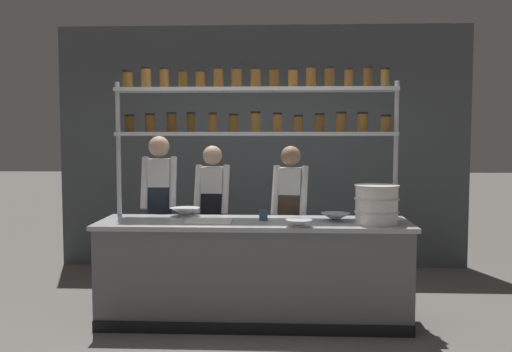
% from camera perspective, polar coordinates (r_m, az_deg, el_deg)
% --- Properties ---
extents(ground_plane, '(40.00, 40.00, 0.00)m').
position_cam_1_polar(ground_plane, '(5.37, -0.21, -14.27)').
color(ground_plane, slate).
extents(back_wall, '(5.20, 0.12, 3.06)m').
position_cam_1_polar(back_wall, '(7.29, 0.65, 2.89)').
color(back_wall, '#4C5156').
rests_on(back_wall, ground_plane).
extents(prep_counter, '(2.80, 0.76, 0.92)m').
position_cam_1_polar(prep_counter, '(5.24, -0.21, -9.50)').
color(prep_counter, slate).
rests_on(prep_counter, ground_plane).
extents(spice_shelf_unit, '(2.69, 0.28, 2.34)m').
position_cam_1_polar(spice_shelf_unit, '(5.42, -0.05, 6.29)').
color(spice_shelf_unit, '#B7BABF').
rests_on(spice_shelf_unit, ground_plane).
extents(chef_left, '(0.38, 0.31, 1.68)m').
position_cam_1_polar(chef_left, '(5.97, -9.60, -2.87)').
color(chef_left, black).
rests_on(chef_left, ground_plane).
extents(chef_center, '(0.37, 0.29, 1.58)m').
position_cam_1_polar(chef_center, '(5.96, -4.36, -3.51)').
color(chef_center, black).
rests_on(chef_center, ground_plane).
extents(chef_right, '(0.39, 0.31, 1.58)m').
position_cam_1_polar(chef_right, '(5.81, 3.46, -3.70)').
color(chef_right, black).
rests_on(chef_right, ground_plane).
extents(container_stack, '(0.39, 0.39, 0.34)m').
position_cam_1_polar(container_stack, '(5.05, 11.96, -2.81)').
color(container_stack, white).
rests_on(container_stack, prep_counter).
extents(cutting_board, '(0.40, 0.26, 0.02)m').
position_cam_1_polar(cutting_board, '(5.06, -4.70, -4.55)').
color(cutting_board, silver).
rests_on(cutting_board, prep_counter).
extents(prep_bowl_near_left, '(0.29, 0.29, 0.08)m').
position_cam_1_polar(prep_bowl_near_left, '(5.49, -7.11, -3.59)').
color(prep_bowl_near_left, white).
rests_on(prep_bowl_near_left, prep_counter).
extents(prep_bowl_center_front, '(0.23, 0.23, 0.06)m').
position_cam_1_polar(prep_bowl_center_front, '(4.83, 4.31, -4.75)').
color(prep_bowl_center_front, silver).
rests_on(prep_bowl_center_front, prep_counter).
extents(prep_bowl_center_back, '(0.27, 0.27, 0.07)m').
position_cam_1_polar(prep_bowl_center_back, '(5.18, 7.95, -4.10)').
color(prep_bowl_center_back, '#B2B7BC').
rests_on(prep_bowl_center_back, prep_counter).
extents(serving_cup_front, '(0.08, 0.08, 0.10)m').
position_cam_1_polar(serving_cup_front, '(5.17, 0.74, -3.94)').
color(serving_cup_front, '#334C70').
rests_on(serving_cup_front, prep_counter).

